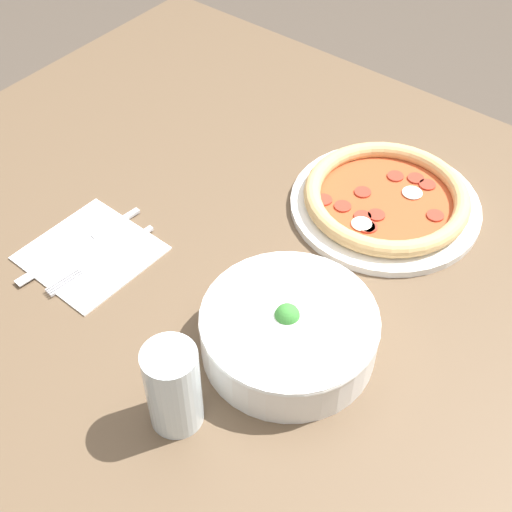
{
  "coord_description": "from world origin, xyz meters",
  "views": [
    {
      "loc": [
        -0.4,
        0.55,
        1.52
      ],
      "look_at": [
        0.03,
        0.0,
        0.79
      ],
      "focal_mm": 50.0,
      "sensor_mm": 36.0,
      "label": 1
    }
  ],
  "objects": [
    {
      "name": "napkin",
      "position": [
        0.23,
        0.13,
        0.77
      ],
      "size": [
        0.17,
        0.17,
        0.0
      ],
      "color": "white",
      "rests_on": "dining_table"
    },
    {
      "name": "ground_plane",
      "position": [
        0.0,
        0.0,
        0.0
      ],
      "size": [
        8.0,
        8.0,
        0.0
      ],
      "primitive_type": "plane",
      "color": "#4C4238"
    },
    {
      "name": "knife",
      "position": [
        0.25,
        0.13,
        0.77
      ],
      "size": [
        0.04,
        0.22,
        0.01
      ],
      "rotation": [
        0.0,
        0.0,
        1.45
      ],
      "color": "silver",
      "rests_on": "napkin"
    },
    {
      "name": "bowl",
      "position": [
        -0.09,
        0.09,
        0.81
      ],
      "size": [
        0.23,
        0.23,
        0.08
      ],
      "color": "white",
      "rests_on": "dining_table"
    },
    {
      "name": "glass",
      "position": [
        -0.05,
        0.26,
        0.83
      ],
      "size": [
        0.06,
        0.06,
        0.12
      ],
      "color": "silver",
      "rests_on": "dining_table"
    },
    {
      "name": "pizza",
      "position": [
        -0.05,
        -0.22,
        0.79
      ],
      "size": [
        0.29,
        0.29,
        0.04
      ],
      "color": "white",
      "rests_on": "dining_table"
    },
    {
      "name": "fork",
      "position": [
        0.21,
        0.13,
        0.77
      ],
      "size": [
        0.03,
        0.18,
        0.0
      ],
      "rotation": [
        0.0,
        0.0,
        1.45
      ],
      "color": "silver",
      "rests_on": "napkin"
    },
    {
      "name": "dining_table",
      "position": [
        0.0,
        0.0,
        0.68
      ],
      "size": [
        1.36,
        1.08,
        0.77
      ],
      "color": "brown",
      "rests_on": "ground_plane"
    }
  ]
}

